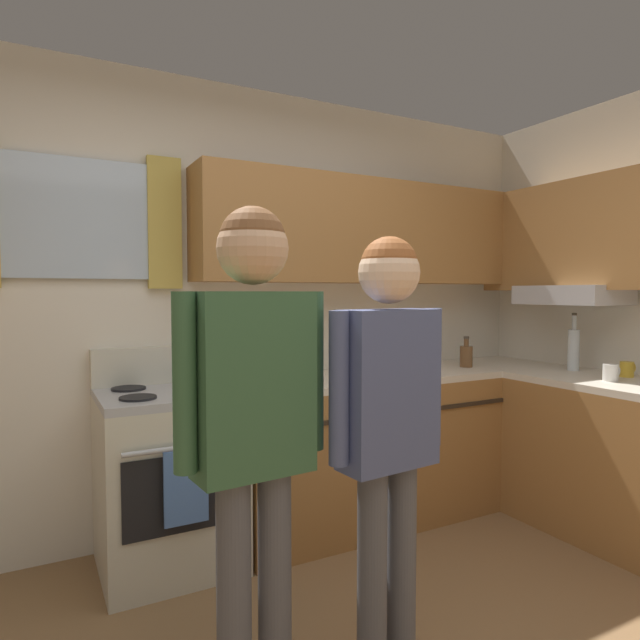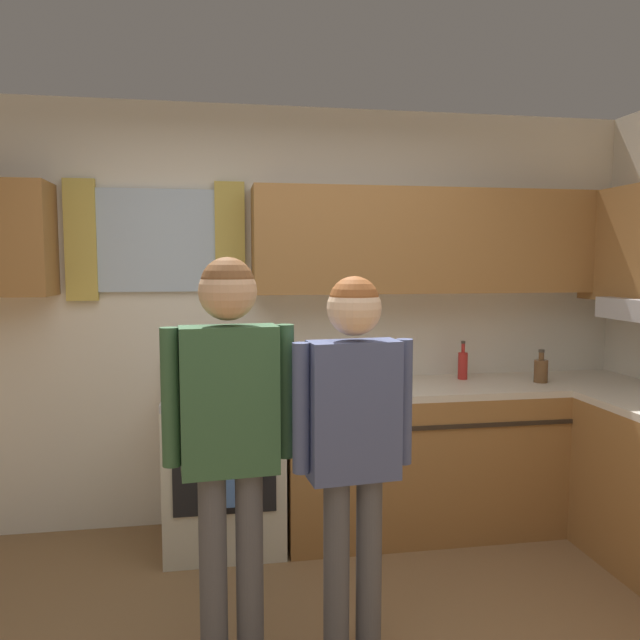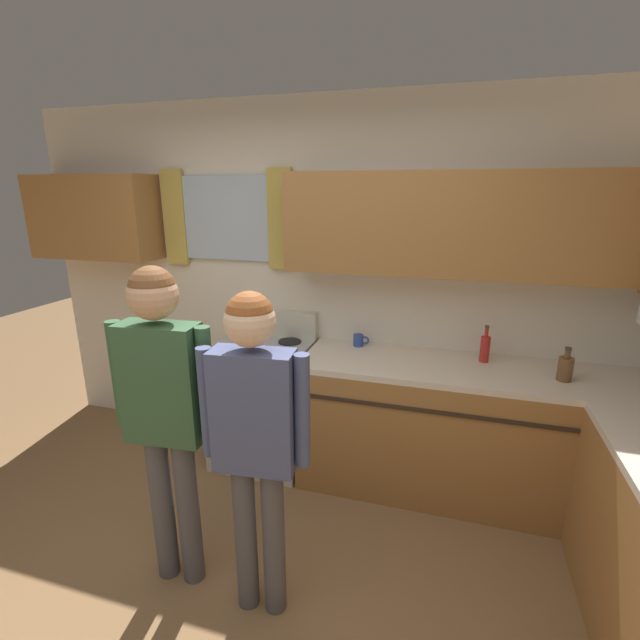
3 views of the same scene
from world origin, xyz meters
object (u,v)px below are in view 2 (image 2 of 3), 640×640
(bottle_sauce_red, at_px, (463,365))
(adult_left, at_px, (229,416))
(adult_in_plaid, at_px, (353,425))
(bottle_squat_brown, at_px, (541,370))
(mug_cobalt_blue, at_px, (331,375))
(stove_oven, at_px, (224,464))

(bottle_sauce_red, relative_size, adult_left, 0.15)
(bottle_sauce_red, relative_size, adult_in_plaid, 0.15)
(bottle_squat_brown, distance_m, mug_cobalt_blue, 1.31)
(stove_oven, bearing_deg, adult_in_plaid, -67.49)
(stove_oven, relative_size, bottle_sauce_red, 4.48)
(mug_cobalt_blue, bearing_deg, stove_oven, -163.46)
(stove_oven, height_order, bottle_squat_brown, bottle_squat_brown)
(mug_cobalt_blue, relative_size, adult_in_plaid, 0.07)
(bottle_sauce_red, bearing_deg, adult_left, -139.27)
(adult_left, bearing_deg, bottle_squat_brown, 29.80)
(stove_oven, distance_m, adult_left, 1.30)
(bottle_sauce_red, distance_m, bottle_squat_brown, 0.47)
(bottle_squat_brown, xyz_separation_m, adult_left, (-1.94, -1.11, 0.07))
(bottle_sauce_red, xyz_separation_m, mug_cobalt_blue, (-0.84, 0.07, -0.05))
(bottle_sauce_red, relative_size, bottle_squat_brown, 1.20)
(bottle_squat_brown, height_order, adult_left, adult_left)
(adult_left, xyz_separation_m, adult_in_plaid, (0.49, -0.04, -0.05))
(bottle_squat_brown, relative_size, mug_cobalt_blue, 1.79)
(adult_in_plaid, bearing_deg, stove_oven, 112.51)
(bottle_sauce_red, bearing_deg, adult_in_plaid, -127.22)
(bottle_sauce_red, height_order, mug_cobalt_blue, bottle_sauce_red)
(bottle_squat_brown, bearing_deg, adult_in_plaid, -141.51)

